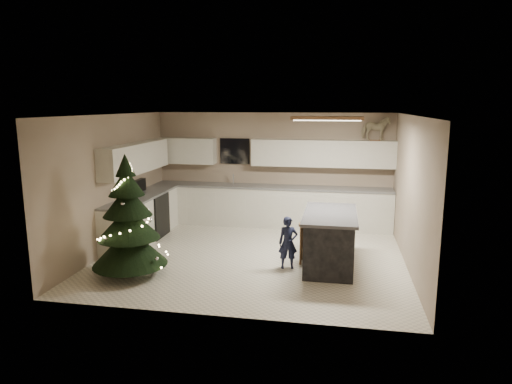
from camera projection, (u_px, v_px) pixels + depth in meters
ground_plane at (253, 256)px, 8.52m from camera, size 5.50×5.50×0.00m
room_shell at (254, 163)px, 8.18m from camera, size 5.52×5.02×2.61m
cabinetry at (226, 197)px, 10.12m from camera, size 5.50×3.20×2.00m
island at (329, 239)px, 7.90m from camera, size 0.90×1.70×0.95m
bar_stool at (309, 233)px, 8.06m from camera, size 0.37×0.37×0.72m
christmas_tree at (129, 226)px, 7.43m from camera, size 1.26×1.22×2.02m
toddler at (288, 243)px, 7.81m from camera, size 0.37×0.28×0.90m
rocking_horse at (376, 128)px, 9.92m from camera, size 0.61×0.31×0.52m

